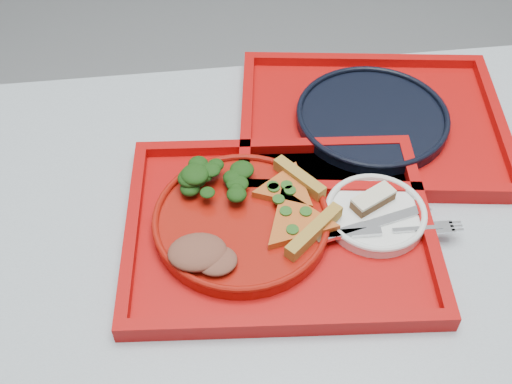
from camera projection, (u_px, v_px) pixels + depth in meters
table at (343, 247)px, 1.03m from camera, size 1.60×0.80×0.75m
tray_main at (279, 230)px, 0.96m from camera, size 0.48×0.39×0.01m
tray_far at (371, 125)px, 1.11m from camera, size 0.50×0.41×0.01m
dinner_plate at (241, 222)px, 0.95m from camera, size 0.26×0.26×0.02m
side_plate at (375, 216)px, 0.96m from camera, size 0.15×0.15×0.01m
navy_plate at (372, 119)px, 1.10m from camera, size 0.26×0.26×0.02m
pizza_slice_a at (297, 220)px, 0.93m from camera, size 0.17×0.17×0.02m
pizza_slice_b at (287, 187)px, 0.97m from camera, size 0.14×0.14×0.02m
salad_heap at (217, 177)px, 0.96m from camera, size 0.10×0.09×0.05m
meat_portion at (197, 252)px, 0.88m from camera, size 0.08×0.07×0.02m
dessert_bar at (373, 199)px, 0.96m from camera, size 0.07×0.06×0.02m
knife at (374, 223)px, 0.93m from camera, size 0.18×0.06×0.01m
fork at (391, 230)px, 0.93m from camera, size 0.19×0.03×0.01m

